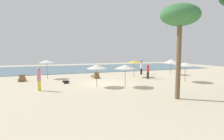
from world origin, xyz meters
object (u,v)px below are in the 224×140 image
object	(u,v)px
umbrella_3	(125,67)
person_1	(141,67)
palm_3	(180,17)
lounger_2	(96,76)
dog	(66,82)
umbrella_5	(47,61)
person_2	(39,79)
umbrella_2	(134,62)
umbrella_1	(185,64)
umbrella_0	(171,61)
umbrella_4	(97,67)
lounger_0	(22,79)
person_0	(148,71)

from	to	relation	value
umbrella_3	person_1	distance (m)	9.77
person_1	palm_3	bearing A→B (deg)	-109.56
lounger_2	dog	size ratio (longest dim) A/B	2.20
umbrella_5	person_2	xyz separation A→B (m)	(-0.96, -7.21, -1.00)
umbrella_2	umbrella_1	bearing A→B (deg)	-59.63
lounger_2	dog	xyz separation A→B (m)	(-3.89, -2.88, 0.00)
umbrella_0	umbrella_3	bearing A→B (deg)	-148.40
umbrella_0	umbrella_5	xyz separation A→B (m)	(-15.87, 2.18, 0.13)
umbrella_4	person_2	xyz separation A→B (m)	(-4.86, -0.06, -0.81)
umbrella_4	umbrella_2	bearing A→B (deg)	37.24
umbrella_4	person_1	world-z (taller)	umbrella_4
umbrella_1	lounger_0	world-z (taller)	umbrella_1
umbrella_0	palm_3	size ratio (longest dim) A/B	0.34
umbrella_4	palm_3	distance (m)	8.10
umbrella_1	lounger_0	size ratio (longest dim) A/B	1.22
umbrella_5	lounger_0	xyz separation A→B (m)	(-2.64, -0.94, -1.84)
umbrella_0	umbrella_3	xyz separation A→B (m)	(-9.60, -5.90, -0.06)
umbrella_4	lounger_2	world-z (taller)	umbrella_4
umbrella_1	umbrella_2	world-z (taller)	umbrella_2
person_1	palm_3	distance (m)	14.41
umbrella_0	person_1	size ratio (longest dim) A/B	1.10
palm_3	dog	size ratio (longest dim) A/B	8.25
lounger_0	person_2	xyz separation A→B (m)	(1.68, -6.27, 0.83)
umbrella_1	person_2	size ratio (longest dim) A/B	1.06
dog	person_0	bearing A→B (deg)	0.09
umbrella_5	lounger_0	bearing A→B (deg)	-160.37
umbrella_3	umbrella_5	distance (m)	10.24
person_0	palm_3	bearing A→B (deg)	-109.67
person_2	dog	bearing A→B (deg)	48.53
lounger_0	person_1	size ratio (longest dim) A/B	0.88
umbrella_0	dog	bearing A→B (deg)	-171.26
umbrella_4	lounger_2	bearing A→B (deg)	74.87
person_0	person_1	bearing A→B (deg)	70.69
umbrella_3	umbrella_5	xyz separation A→B (m)	(-6.27, 8.09, 0.19)
person_0	lounger_2	bearing A→B (deg)	152.41
umbrella_1	palm_3	xyz separation A→B (m)	(-5.59, -5.59, 3.52)
umbrella_3	lounger_2	bearing A→B (deg)	97.37
umbrella_4	umbrella_5	xyz separation A→B (m)	(-3.90, 7.15, 0.19)
umbrella_0	person_2	bearing A→B (deg)	-163.37
umbrella_1	dog	distance (m)	12.34
umbrella_0	person_0	xyz separation A→B (m)	(-4.97, -2.19, -0.96)
umbrella_3	dog	world-z (taller)	umbrella_3
umbrella_4	person_0	bearing A→B (deg)	21.60
lounger_0	dog	distance (m)	5.41
lounger_0	palm_3	distance (m)	16.97
lounger_0	lounger_2	xyz separation A→B (m)	(8.06, -0.57, 0.01)
umbrella_5	dog	distance (m)	5.00
umbrella_3	person_0	world-z (taller)	umbrella_3
umbrella_5	dog	bearing A→B (deg)	-70.73
lounger_2	dog	bearing A→B (deg)	-143.48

